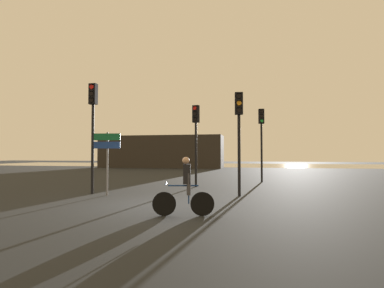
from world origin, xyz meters
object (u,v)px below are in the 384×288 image
(direction_sign_post, at_px, (107,152))
(traffic_light_near_left, at_px, (93,117))
(traffic_light_center, at_px, (196,130))
(traffic_light_near_right, at_px, (239,124))
(traffic_light_far_right, at_px, (261,131))
(distant_building, at_px, (161,152))
(cyclist, at_px, (186,186))

(direction_sign_post, bearing_deg, traffic_light_near_left, -31.59)
(traffic_light_center, distance_m, traffic_light_near_right, 3.86)
(traffic_light_far_right, bearing_deg, distant_building, -66.78)
(traffic_light_center, height_order, cyclist, traffic_light_center)
(traffic_light_near_left, height_order, direction_sign_post, traffic_light_near_left)
(distant_building, distance_m, cyclist, 29.83)
(direction_sign_post, distance_m, cyclist, 5.34)
(traffic_light_center, xyz_separation_m, cyclist, (1.07, -7.23, -2.14))
(traffic_light_center, bearing_deg, traffic_light_near_right, 142.29)
(traffic_light_far_right, height_order, traffic_light_center, traffic_light_far_right)
(distant_building, xyz_separation_m, traffic_light_center, (8.39, -21.04, 0.96))
(distant_building, bearing_deg, cyclist, -71.51)
(traffic_light_near_left, bearing_deg, traffic_light_far_right, -133.68)
(traffic_light_near_left, bearing_deg, traffic_light_near_right, -172.75)
(distant_building, xyz_separation_m, cyclist, (9.45, -28.27, -1.18))
(direction_sign_post, xyz_separation_m, cyclist, (4.06, -3.33, -0.97))
(traffic_light_far_right, xyz_separation_m, traffic_light_near_left, (-7.31, -6.93, 0.18))
(traffic_light_far_right, relative_size, traffic_light_near_right, 1.06)
(traffic_light_near_left, distance_m, cyclist, 6.63)
(traffic_light_near_right, xyz_separation_m, cyclist, (-1.29, -4.17, -2.12))
(cyclist, bearing_deg, traffic_light_near_right, -27.81)
(distant_building, bearing_deg, traffic_light_near_right, -65.97)
(direction_sign_post, bearing_deg, distant_building, -86.81)
(traffic_light_center, relative_size, traffic_light_near_right, 1.01)
(distant_building, relative_size, cyclist, 9.15)
(traffic_light_center, bearing_deg, distant_building, -53.56)
(traffic_light_center, relative_size, direction_sign_post, 1.63)
(traffic_light_near_right, bearing_deg, traffic_light_near_left, -2.08)
(traffic_light_center, bearing_deg, traffic_light_near_left, 57.22)
(cyclist, bearing_deg, traffic_light_center, -2.23)
(traffic_light_near_right, bearing_deg, distant_building, -72.47)
(traffic_light_near_right, relative_size, direction_sign_post, 1.62)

